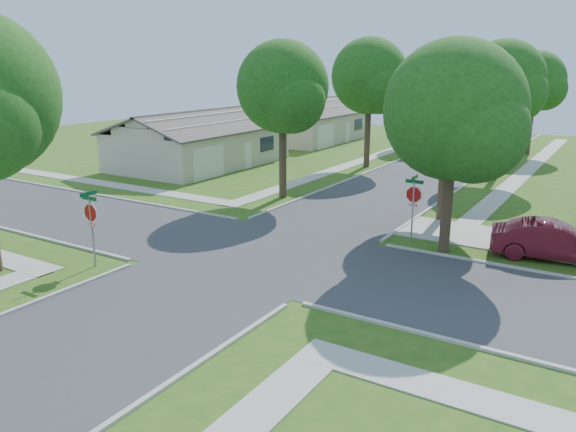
# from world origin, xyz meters

# --- Properties ---
(ground) EXTENTS (100.00, 100.00, 0.00)m
(ground) POSITION_xyz_m (0.00, 0.00, 0.00)
(ground) COLOR #2A5316
(ground) RESTS_ON ground
(road_ns) EXTENTS (7.00, 100.00, 0.02)m
(road_ns) POSITION_xyz_m (0.00, 0.00, 0.00)
(road_ns) COLOR #333335
(road_ns) RESTS_ON ground
(sidewalk_ne) EXTENTS (1.20, 40.00, 0.04)m
(sidewalk_ne) POSITION_xyz_m (6.10, 26.00, 0.02)
(sidewalk_ne) COLOR #9E9B91
(sidewalk_ne) RESTS_ON ground
(sidewalk_nw) EXTENTS (1.20, 40.00, 0.04)m
(sidewalk_nw) POSITION_xyz_m (-6.10, 26.00, 0.02)
(sidewalk_nw) COLOR #9E9B91
(sidewalk_nw) RESTS_ON ground
(driveway) EXTENTS (8.80, 3.60, 0.05)m
(driveway) POSITION_xyz_m (7.90, 7.10, 0.03)
(driveway) COLOR #9E9B91
(driveway) RESTS_ON ground
(stop_sign_sw) EXTENTS (1.05, 0.80, 2.98)m
(stop_sign_sw) POSITION_xyz_m (-4.70, -4.70, 2.03)
(stop_sign_sw) COLOR gray
(stop_sign_sw) RESTS_ON ground
(stop_sign_ne) EXTENTS (1.05, 0.80, 2.98)m
(stop_sign_ne) POSITION_xyz_m (4.70, 4.70, 2.03)
(stop_sign_ne) COLOR gray
(stop_sign_ne) RESTS_ON ground
(tree_e_near) EXTENTS (4.97, 4.80, 8.28)m
(tree_e_near) POSITION_xyz_m (4.75, 9.01, 5.64)
(tree_e_near) COLOR #38281C
(tree_e_near) RESTS_ON ground
(tree_e_mid) EXTENTS (5.59, 5.40, 9.21)m
(tree_e_mid) POSITION_xyz_m (4.76, 21.01, 6.25)
(tree_e_mid) COLOR #38281C
(tree_e_mid) RESTS_ON ground
(tree_e_far) EXTENTS (5.17, 5.00, 8.72)m
(tree_e_far) POSITION_xyz_m (4.75, 34.01, 5.98)
(tree_e_far) COLOR #38281C
(tree_e_far) RESTS_ON ground
(tree_w_near) EXTENTS (5.38, 5.20, 8.97)m
(tree_w_near) POSITION_xyz_m (-4.64, 9.01, 6.12)
(tree_w_near) COLOR #38281C
(tree_w_near) RESTS_ON ground
(tree_w_mid) EXTENTS (5.80, 5.60, 9.56)m
(tree_w_mid) POSITION_xyz_m (-4.64, 21.01, 6.49)
(tree_w_mid) COLOR #38281C
(tree_w_mid) RESTS_ON ground
(tree_w_far) EXTENTS (4.76, 4.60, 8.04)m
(tree_w_far) POSITION_xyz_m (-4.65, 34.01, 5.51)
(tree_w_far) COLOR #38281C
(tree_w_far) RESTS_ON ground
(tree_ne_corner) EXTENTS (5.80, 5.60, 8.66)m
(tree_ne_corner) POSITION_xyz_m (6.36, 4.21, 5.59)
(tree_ne_corner) COLOR #38281C
(tree_ne_corner) RESTS_ON ground
(house_nw_near) EXTENTS (8.42, 13.60, 4.23)m
(house_nw_near) POSITION_xyz_m (-15.99, 15.00, 1.52)
(house_nw_near) COLOR #B0A78B
(house_nw_near) RESTS_ON ground
(house_nw_far) EXTENTS (8.42, 13.60, 4.23)m
(house_nw_far) POSITION_xyz_m (-15.99, 32.00, 1.52)
(house_nw_far) COLOR #B0A78B
(house_nw_far) RESTS_ON ground
(car_driveway) EXTENTS (4.93, 2.53, 1.55)m
(car_driveway) POSITION_xyz_m (10.28, 5.50, 0.77)
(car_driveway) COLOR #54111C
(car_driveway) RESTS_ON ground
(car_curb_east) EXTENTS (1.92, 4.73, 1.61)m
(car_curb_east) POSITION_xyz_m (3.20, 25.45, 0.80)
(car_curb_east) COLOR black
(car_curb_east) RESTS_ON ground
(car_curb_west) EXTENTS (2.29, 5.22, 1.49)m
(car_curb_west) POSITION_xyz_m (-3.20, 41.00, 0.75)
(car_curb_west) COLOR black
(car_curb_west) RESTS_ON ground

